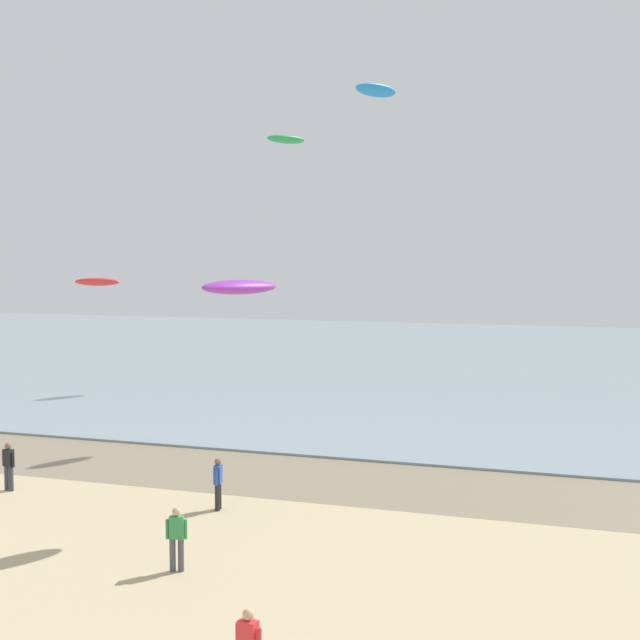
% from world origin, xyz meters
% --- Properties ---
extents(wet_sand_strip, '(120.00, 6.05, 0.01)m').
position_xyz_m(wet_sand_strip, '(0.00, 21.76, 0.00)').
color(wet_sand_strip, '#84755B').
rests_on(wet_sand_strip, ground).
extents(sea, '(160.00, 70.00, 0.10)m').
position_xyz_m(sea, '(0.00, 59.78, 0.05)').
color(sea, '#7F939E').
rests_on(sea, ground).
extents(person_mid_beach, '(0.28, 0.56, 1.71)m').
position_xyz_m(person_mid_beach, '(-5.73, 17.09, 0.92)').
color(person_mid_beach, '#232328').
rests_on(person_mid_beach, ground).
extents(person_left_flank, '(0.56, 0.28, 1.71)m').
position_xyz_m(person_left_flank, '(-13.73, 16.89, 0.92)').
color(person_left_flank, '#383842').
rests_on(person_left_flank, ground).
extents(person_far_down_beach, '(0.55, 0.32, 1.71)m').
position_xyz_m(person_far_down_beach, '(-4.52, 11.87, 0.92)').
color(person_far_down_beach, '#4C4C56').
rests_on(person_far_down_beach, ground).
extents(kite_aloft_0, '(2.23, 2.89, 0.54)m').
position_xyz_m(kite_aloft_0, '(-4.72, 16.64, 7.31)').
color(kite_aloft_0, purple).
extents(kite_aloft_2, '(1.98, 0.91, 0.45)m').
position_xyz_m(kite_aloft_2, '(-13.33, 22.10, 7.24)').
color(kite_aloft_2, red).
extents(kite_aloft_3, '(2.56, 2.97, 0.69)m').
position_xyz_m(kite_aloft_3, '(-13.73, 45.60, 16.09)').
color(kite_aloft_3, green).
extents(kite_aloft_4, '(2.20, 2.86, 0.78)m').
position_xyz_m(kite_aloft_4, '(-4.50, 33.21, 16.44)').
color(kite_aloft_4, '#2384D1').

